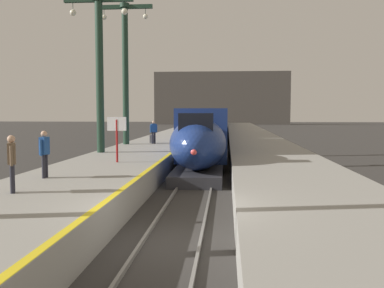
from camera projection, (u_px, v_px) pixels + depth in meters
ground_plane at (171, 245)px, 10.78m from camera, size 260.00×260.00×0.00m
platform_left at (162, 146)px, 35.67m from camera, size 4.80×110.00×1.05m
platform_right at (258, 146)px, 35.00m from camera, size 4.80×110.00×1.05m
platform_left_safety_stripe at (189, 140)px, 35.44m from camera, size 0.20×107.80×0.01m
rail_main_left at (203, 149)px, 38.16m from camera, size 0.08×110.00×0.12m
rail_main_right at (219, 149)px, 38.04m from camera, size 0.08×110.00×0.12m
highspeed_train_main at (216, 123)px, 54.28m from camera, size 2.92×74.55×3.60m
station_column_mid at (99, 58)px, 24.05m from camera, size 4.00×0.68×8.97m
station_column_far at (125, 61)px, 30.16m from camera, size 4.00×0.68×10.07m
passenger_near_edge at (154, 130)px, 31.14m from camera, size 0.50×0.38×1.69m
passenger_mid_platform at (12, 159)px, 12.17m from camera, size 0.36×0.52×1.69m
passenger_far_waiting at (44, 150)px, 14.94m from camera, size 0.25×0.57×1.69m
rolling_suitcase at (153, 139)px, 31.79m from camera, size 0.40×0.22×0.98m
departure_info_board at (117, 130)px, 19.54m from camera, size 0.90×0.10×2.12m
terminus_back_wall at (222, 98)px, 111.59m from camera, size 36.00×2.00×14.00m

